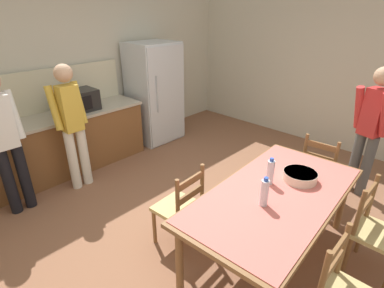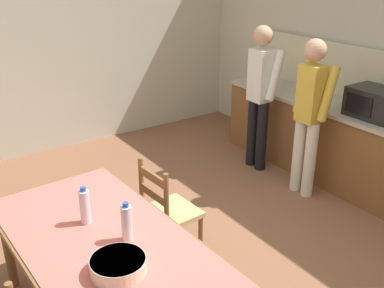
{
  "view_description": "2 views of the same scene",
  "coord_description": "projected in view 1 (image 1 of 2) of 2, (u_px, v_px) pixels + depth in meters",
  "views": [
    {
      "loc": [
        -2.04,
        -1.91,
        2.3
      ],
      "look_at": [
        0.07,
        0.11,
        0.94
      ],
      "focal_mm": 28.0,
      "sensor_mm": 36.0,
      "label": 1
    },
    {
      "loc": [
        2.43,
        -1.76,
        2.41
      ],
      "look_at": [
        0.0,
        -0.11,
        1.17
      ],
      "focal_mm": 42.0,
      "sensor_mm": 36.0,
      "label": 2
    }
  ],
  "objects": [
    {
      "name": "wall_right",
      "position": [
        327.0,
        61.0,
        5.03
      ],
      "size": [
        0.12,
        5.2,
        2.9
      ],
      "primitive_type": "cube",
      "color": "beige",
      "rests_on": "ground"
    },
    {
      "name": "chair_side_near_right",
      "position": [
        375.0,
        232.0,
        2.69
      ],
      "size": [
        0.43,
        0.41,
        0.91
      ],
      "rotation": [
        0.0,
        0.0,
        -0.02
      ],
      "color": "brown",
      "rests_on": "ground"
    },
    {
      "name": "person_at_sink",
      "position": [
        5.0,
        138.0,
        3.33
      ],
      "size": [
        0.43,
        0.3,
        1.7
      ],
      "rotation": [
        0.0,
        0.0,
        1.57
      ],
      "color": "black",
      "rests_on": "ground"
    },
    {
      "name": "refrigerator",
      "position": [
        155.0,
        93.0,
        5.35
      ],
      "size": [
        0.82,
        0.73,
        1.74
      ],
      "color": "silver",
      "rests_on": "ground"
    },
    {
      "name": "counter_splashback",
      "position": [
        30.0,
        93.0,
        4.17
      ],
      "size": [
        2.81,
        0.03,
        0.6
      ],
      "primitive_type": "cube",
      "color": "beige",
      "rests_on": "kitchen_counter"
    },
    {
      "name": "person_at_counter",
      "position": [
        72.0,
        122.0,
        3.83
      ],
      "size": [
        0.42,
        0.29,
        1.67
      ],
      "rotation": [
        0.0,
        0.0,
        1.57
      ],
      "color": "silver",
      "rests_on": "ground"
    },
    {
      "name": "bottle_near_centre",
      "position": [
        264.0,
        192.0,
        2.5
      ],
      "size": [
        0.07,
        0.07,
        0.27
      ],
      "color": "silver",
      "rests_on": "dining_table"
    },
    {
      "name": "microwave",
      "position": [
        79.0,
        101.0,
        4.37
      ],
      "size": [
        0.5,
        0.39,
        0.3
      ],
      "color": "black",
      "rests_on": "kitchen_counter"
    },
    {
      "name": "chair_side_far_left",
      "position": [
        180.0,
        208.0,
        3.01
      ],
      "size": [
        0.44,
        0.43,
        0.91
      ],
      "rotation": [
        0.0,
        0.0,
        3.21
      ],
      "color": "brown",
      "rests_on": "ground"
    },
    {
      "name": "dining_table",
      "position": [
        275.0,
        199.0,
        2.75
      ],
      "size": [
        2.0,
        1.09,
        0.75
      ],
      "rotation": [
        0.0,
        0.0,
        0.05
      ],
      "color": "brown",
      "rests_on": "ground"
    },
    {
      "name": "chair_head_end",
      "position": [
        320.0,
        169.0,
        3.72
      ],
      "size": [
        0.42,
        0.44,
        0.91
      ],
      "rotation": [
        0.0,
        0.0,
        1.62
      ],
      "color": "brown",
      "rests_on": "ground"
    },
    {
      "name": "serving_bowl",
      "position": [
        300.0,
        176.0,
        2.89
      ],
      "size": [
        0.32,
        0.32,
        0.09
      ],
      "color": "beige",
      "rests_on": "dining_table"
    },
    {
      "name": "wall_back",
      "position": [
        67.0,
        66.0,
        4.55
      ],
      "size": [
        6.52,
        0.12,
        2.9
      ],
      "primitive_type": "cube",
      "color": "beige",
      "rests_on": "ground"
    },
    {
      "name": "person_by_table",
      "position": [
        370.0,
        127.0,
        3.68
      ],
      "size": [
        0.36,
        0.47,
        1.67
      ],
      "rotation": [
        0.0,
        0.0,
        2.82
      ],
      "color": "#4C4C4C",
      "rests_on": "ground"
    },
    {
      "name": "bottle_off_centre",
      "position": [
        270.0,
        172.0,
        2.81
      ],
      "size": [
        0.07,
        0.07,
        0.27
      ],
      "color": "silver",
      "rests_on": "dining_table"
    },
    {
      "name": "ground_plane",
      "position": [
        194.0,
        221.0,
        3.5
      ],
      "size": [
        8.32,
        8.32,
        0.0
      ],
      "primitive_type": "plane",
      "color": "brown"
    },
    {
      "name": "kitchen_counter",
      "position": [
        50.0,
        148.0,
        4.29
      ],
      "size": [
        2.85,
        0.66,
        0.88
      ],
      "color": "brown",
      "rests_on": "ground"
    }
  ]
}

